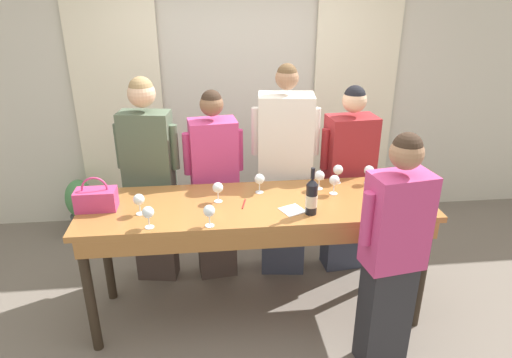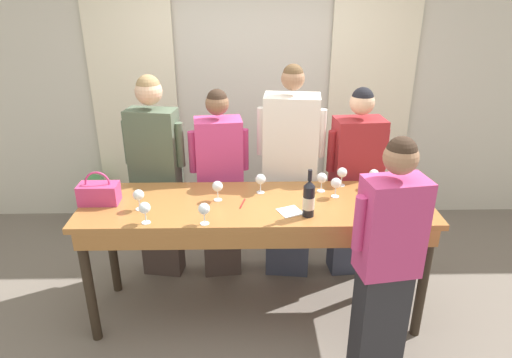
# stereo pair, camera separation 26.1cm
# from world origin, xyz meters

# --- Properties ---
(ground_plane) EXTENTS (18.00, 18.00, 0.00)m
(ground_plane) POSITION_xyz_m (0.00, 0.00, 0.00)
(ground_plane) COLOR #70665B
(wall_back) EXTENTS (12.00, 0.06, 2.80)m
(wall_back) POSITION_xyz_m (0.00, 1.72, 1.40)
(wall_back) COLOR beige
(wall_back) RESTS_ON ground_plane
(curtain_panel_left) EXTENTS (0.85, 0.03, 2.69)m
(curtain_panel_left) POSITION_xyz_m (-1.20, 1.66, 1.34)
(curtain_panel_left) COLOR #EFE5C6
(curtain_panel_left) RESTS_ON ground_plane
(curtain_panel_right) EXTENTS (0.85, 0.03, 2.69)m
(curtain_panel_right) POSITION_xyz_m (1.20, 1.66, 1.34)
(curtain_panel_right) COLOR #EFE5C6
(curtain_panel_right) RESTS_ON ground_plane
(tasting_bar) EXTENTS (2.50, 0.73, 0.96)m
(tasting_bar) POSITION_xyz_m (0.00, -0.03, 0.85)
(tasting_bar) COLOR #9E6633
(tasting_bar) RESTS_ON ground_plane
(wine_bottle) EXTENTS (0.08, 0.08, 0.33)m
(wine_bottle) POSITION_xyz_m (0.35, -0.21, 1.08)
(wine_bottle) COLOR black
(wine_bottle) RESTS_ON tasting_bar
(handbag) EXTENTS (0.28, 0.15, 0.24)m
(handbag) POSITION_xyz_m (-1.11, 0.02, 1.04)
(handbag) COLOR #C63870
(handbag) RESTS_ON tasting_bar
(wine_glass_front_left) EXTENTS (0.08, 0.08, 0.15)m
(wine_glass_front_left) POSITION_xyz_m (0.58, 0.08, 1.06)
(wine_glass_front_left) COLOR white
(wine_glass_front_left) RESTS_ON tasting_bar
(wine_glass_front_mid) EXTENTS (0.08, 0.08, 0.15)m
(wine_glass_front_mid) POSITION_xyz_m (-0.73, -0.29, 1.06)
(wine_glass_front_mid) COLOR white
(wine_glass_front_mid) RESTS_ON tasting_bar
(wine_glass_front_right) EXTENTS (0.08, 0.08, 0.15)m
(wine_glass_front_right) POSITION_xyz_m (0.49, 0.18, 1.06)
(wine_glass_front_right) COLOR white
(wine_glass_front_right) RESTS_ON tasting_bar
(wine_glass_center_left) EXTENTS (0.08, 0.08, 0.15)m
(wine_glass_center_left) POSITION_xyz_m (-0.34, -0.31, 1.06)
(wine_glass_center_left) COLOR white
(wine_glass_center_left) RESTS_ON tasting_bar
(wine_glass_center_mid) EXTENTS (0.08, 0.08, 0.15)m
(wine_glass_center_mid) POSITION_xyz_m (1.12, 0.20, 1.06)
(wine_glass_center_mid) COLOR white
(wine_glass_center_mid) RESTS_ON tasting_bar
(wine_glass_center_right) EXTENTS (0.08, 0.08, 0.15)m
(wine_glass_center_right) POSITION_xyz_m (0.90, 0.24, 1.06)
(wine_glass_center_right) COLOR white
(wine_glass_center_right) RESTS_ON tasting_bar
(wine_glass_back_left) EXTENTS (0.08, 0.08, 0.15)m
(wine_glass_back_left) POSITION_xyz_m (0.66, 0.28, 1.06)
(wine_glass_back_left) COLOR white
(wine_glass_back_left) RESTS_ON tasting_bar
(wine_glass_back_mid) EXTENTS (0.08, 0.08, 0.15)m
(wine_glass_back_mid) POSITION_xyz_m (0.04, 0.16, 1.06)
(wine_glass_back_mid) COLOR white
(wine_glass_back_mid) RESTS_ON tasting_bar
(wine_glass_back_right) EXTENTS (0.08, 0.08, 0.15)m
(wine_glass_back_right) POSITION_xyz_m (-0.28, 0.04, 1.06)
(wine_glass_back_right) COLOR white
(wine_glass_back_right) RESTS_ON tasting_bar
(wine_glass_near_host) EXTENTS (0.08, 0.08, 0.15)m
(wine_glass_near_host) POSITION_xyz_m (-0.81, -0.09, 1.06)
(wine_glass_near_host) COLOR white
(wine_glass_near_host) RESTS_ON tasting_bar
(napkin) EXTENTS (0.19, 0.19, 0.00)m
(napkin) POSITION_xyz_m (0.23, -0.15, 0.96)
(napkin) COLOR white
(napkin) RESTS_ON tasting_bar
(pen) EXTENTS (0.04, 0.15, 0.01)m
(pen) POSITION_xyz_m (-0.10, -0.02, 0.96)
(pen) COLOR maroon
(pen) RESTS_ON tasting_bar
(guest_olive_jacket) EXTENTS (0.51, 0.27, 1.76)m
(guest_olive_jacket) POSITION_xyz_m (-0.82, 0.56, 0.93)
(guest_olive_jacket) COLOR #473833
(guest_olive_jacket) RESTS_ON ground_plane
(guest_pink_top) EXTENTS (0.49, 0.29, 1.65)m
(guest_pink_top) POSITION_xyz_m (-0.29, 0.56, 0.84)
(guest_pink_top) COLOR #473833
(guest_pink_top) RESTS_ON ground_plane
(guest_cream_sweater) EXTENTS (0.55, 0.33, 1.84)m
(guest_cream_sweater) POSITION_xyz_m (0.29, 0.56, 0.92)
(guest_cream_sweater) COLOR #383D51
(guest_cream_sweater) RESTS_ON ground_plane
(guest_striped_shirt) EXTENTS (0.51, 0.29, 1.66)m
(guest_striped_shirt) POSITION_xyz_m (0.84, 0.56, 0.84)
(guest_striped_shirt) COLOR #383D51
(guest_striped_shirt) RESTS_ON ground_plane
(host_pouring) EXTENTS (0.48, 0.28, 1.64)m
(host_pouring) POSITION_xyz_m (0.78, -0.60, 0.85)
(host_pouring) COLOR #28282D
(host_pouring) RESTS_ON ground_plane
(potted_plant) EXTENTS (0.28, 0.28, 0.60)m
(potted_plant) POSITION_xyz_m (-1.65, 1.39, 0.32)
(potted_plant) COLOR #4C4C51
(potted_plant) RESTS_ON ground_plane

